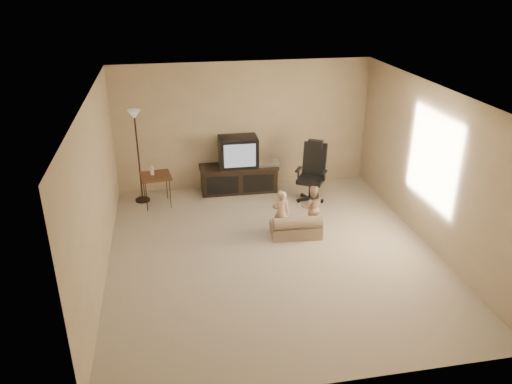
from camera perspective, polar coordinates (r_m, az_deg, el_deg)
floor at (r=7.85m, az=1.89°, el=-6.94°), size 5.50×5.50×0.00m
room_shell at (r=7.19m, az=2.06°, el=3.49°), size 5.50×5.50×5.50m
tv_stand at (r=9.83m, az=-1.98°, el=2.68°), size 1.56×0.60×1.11m
office_chair at (r=9.49m, az=6.40°, el=1.42°), size 0.73×0.74×1.16m
side_table at (r=9.35m, az=-11.44°, el=1.79°), size 0.60×0.60×0.81m
floor_lamp at (r=9.34m, az=-13.52°, el=6.25°), size 0.28×0.28×1.77m
child_sofa at (r=8.25m, az=4.63°, el=-4.08°), size 0.84×0.51×0.40m
toddler_left at (r=8.17m, az=2.87°, el=-2.44°), size 0.31×0.24×0.80m
toddler_right at (r=8.44m, az=6.40°, el=-1.75°), size 0.40×0.25×0.78m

